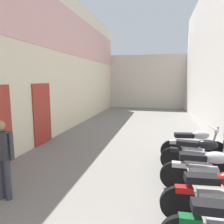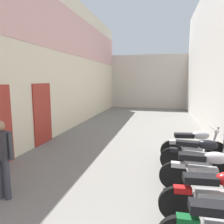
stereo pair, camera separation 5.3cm
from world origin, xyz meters
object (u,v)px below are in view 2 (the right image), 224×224
motorcycle_sixth (206,170)px  pedestrian_mid_alley (2,154)px  motorcycle_fifth (218,195)px  motorcycle_seventh (199,155)px  motorcycle_eighth (194,145)px

motorcycle_sixth → pedestrian_mid_alley: pedestrian_mid_alley is taller
motorcycle_fifth → motorcycle_seventh: 1.89m
motorcycle_fifth → pedestrian_mid_alley: pedestrian_mid_alley is taller
motorcycle_seventh → pedestrian_mid_alley: bearing=-152.3°
motorcycle_fifth → pedestrian_mid_alley: 3.92m
motorcycle_sixth → motorcycle_eighth: same height
pedestrian_mid_alley → motorcycle_eighth: bearing=36.8°
motorcycle_fifth → motorcycle_seventh: same height
motorcycle_seventh → motorcycle_sixth: bearing=-90.0°
motorcycle_fifth → motorcycle_eighth: (-0.00, 2.75, 0.00)m
motorcycle_fifth → motorcycle_seventh: (-0.00, 1.89, 0.00)m
motorcycle_fifth → motorcycle_sixth: size_ratio=1.00×
motorcycle_fifth → motorcycle_eighth: 2.75m
motorcycle_fifth → pedestrian_mid_alley: (-3.89, -0.16, 0.42)m
motorcycle_sixth → motorcycle_eighth: bearing=90.0°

